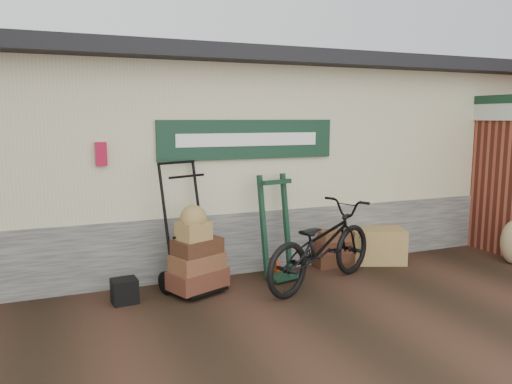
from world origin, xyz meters
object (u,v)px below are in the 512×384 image
(suitcase_stack, at_px, (334,248))
(bicycle, at_px, (321,240))
(porter_trolley, at_px, (188,226))
(black_trunk, at_px, (124,291))
(wicker_hamper, at_px, (377,245))
(green_barrow, at_px, (277,227))

(suitcase_stack, xyz_separation_m, bicycle, (-0.64, -0.73, 0.35))
(porter_trolley, xyz_separation_m, black_trunk, (-0.85, -0.17, -0.71))
(suitcase_stack, relative_size, wicker_hamper, 0.76)
(green_barrow, bearing_deg, suitcase_stack, -1.88)
(porter_trolley, height_order, green_barrow, porter_trolley)
(green_barrow, relative_size, suitcase_stack, 2.34)
(green_barrow, xyz_separation_m, wicker_hamper, (1.77, 0.09, -0.46))
(green_barrow, relative_size, bicycle, 0.68)
(wicker_hamper, bearing_deg, green_barrow, -177.04)
(porter_trolley, distance_m, suitcase_stack, 2.43)
(green_barrow, relative_size, black_trunk, 4.83)
(suitcase_stack, height_order, wicker_hamper, suitcase_stack)
(green_barrow, distance_m, suitcase_stack, 1.16)
(porter_trolley, height_order, suitcase_stack, porter_trolley)
(wicker_hamper, relative_size, bicycle, 0.38)
(suitcase_stack, distance_m, wicker_hamper, 0.73)
(suitcase_stack, distance_m, black_trunk, 3.23)
(bicycle, bearing_deg, suitcase_stack, -64.42)
(porter_trolley, height_order, wicker_hamper, porter_trolley)
(green_barrow, height_order, suitcase_stack, green_barrow)
(porter_trolley, bearing_deg, green_barrow, -19.74)
(porter_trolley, xyz_separation_m, green_barrow, (1.30, 0.05, -0.13))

